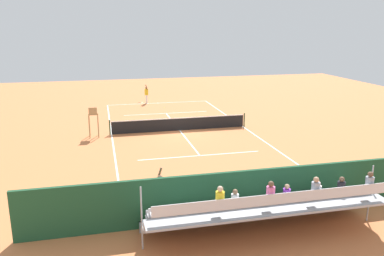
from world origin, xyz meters
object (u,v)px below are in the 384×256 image
courtside_bench (279,192)px  tennis_player (146,93)px  tennis_ball_near (164,107)px  line_judge (160,190)px  umpire_chair (93,119)px  tennis_net (180,124)px  equipment_bag (235,206)px  bleacher_stand (266,209)px  tennis_racket (142,103)px

courtside_bench → tennis_player: (2.83, -24.41, 0.46)m
tennis_ball_near → line_judge: line_judge is taller
umpire_chair → line_judge: (-2.75, 12.54, -0.30)m
tennis_net → tennis_player: bearing=-84.3°
tennis_net → tennis_ball_near: 8.55m
equipment_bag → tennis_ball_near: (-0.59, -21.93, -0.15)m
bleacher_stand → tennis_net: bearing=-89.4°
bleacher_stand → line_judge: size_ratio=4.70×
tennis_player → umpire_chair: bearing=66.1°
bleacher_stand → courtside_bench: (-1.56, -2.10, -0.40)m
bleacher_stand → equipment_bag: (0.50, -1.98, -0.78)m
tennis_player → tennis_racket: bearing=-43.7°
umpire_chair → tennis_racket: umpire_chair is taller
bleacher_stand → tennis_ball_near: bleacher_stand is taller
tennis_net → umpire_chair: umpire_chair is taller
equipment_bag → tennis_ball_near: size_ratio=13.64×
courtside_bench → line_judge: line_judge is taller
umpire_chair → tennis_net: bearing=-176.9°
tennis_player → tennis_ball_near: 3.10m
courtside_bench → line_judge: 5.20m
tennis_player → bleacher_stand: bearing=92.7°
equipment_bag → line_judge: bearing=-9.5°
bleacher_stand → tennis_player: bearing=-87.3°
tennis_racket → tennis_ball_near: tennis_ball_near is taller
bleacher_stand → tennis_racket: size_ratio=15.46×
umpire_chair → tennis_racket: 12.84m
tennis_net → bleacher_stand: 15.38m
tennis_racket → line_judge: (1.90, 24.44, 1.00)m
tennis_player → courtside_bench: bearing=96.6°
bleacher_stand → tennis_player: size_ratio=4.70×
umpire_chair → bleacher_stand: bearing=112.9°
courtside_bench → tennis_net: bearing=-82.6°
equipment_bag → tennis_player: size_ratio=0.47×
tennis_player → line_judge: 24.13m
bleacher_stand → tennis_racket: bearing=-86.4°
tennis_player → line_judge: size_ratio=1.00×
line_judge → bleacher_stand: bearing=145.3°
umpire_chair → tennis_player: (-5.09, -11.48, -0.30)m
bleacher_stand → line_judge: bleacher_stand is taller
bleacher_stand → tennis_player: 26.55m
umpire_chair → equipment_bag: size_ratio=2.38×
tennis_ball_near → tennis_net: bearing=88.3°
bleacher_stand → line_judge: bearing=-34.7°
umpire_chair → courtside_bench: umpire_chair is taller
tennis_player → tennis_net: bearing=95.7°
courtside_bench → umpire_chair: bearing=-58.5°
umpire_chair → tennis_ball_near: size_ratio=32.42×
line_judge → tennis_ball_near: bearing=-99.8°
umpire_chair → tennis_player: size_ratio=1.11×
courtside_bench → bleacher_stand: bearing=53.5°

